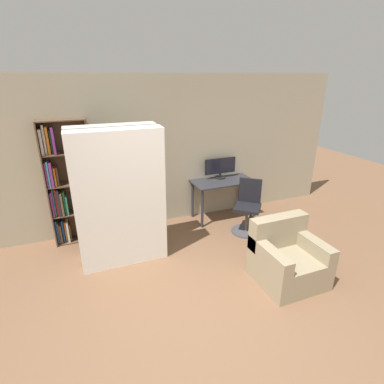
# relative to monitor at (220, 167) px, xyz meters

# --- Properties ---
(ground_plane) EXTENTS (16.00, 16.00, 0.00)m
(ground_plane) POSITION_rel_monitor_xyz_m (-1.51, -2.71, -1.00)
(ground_plane) COLOR brown
(wall_back) EXTENTS (8.00, 0.06, 2.70)m
(wall_back) POSITION_rel_monitor_xyz_m (-1.51, 0.16, 0.35)
(wall_back) COLOR tan
(wall_back) RESTS_ON ground
(desk) EXTENTS (1.18, 0.60, 0.78)m
(desk) POSITION_rel_monitor_xyz_m (-0.02, -0.17, -0.34)
(desk) COLOR #2D2D33
(desk) RESTS_ON ground
(monitor) EXTENTS (0.65, 0.22, 0.40)m
(monitor) POSITION_rel_monitor_xyz_m (0.00, 0.00, 0.00)
(monitor) COLOR black
(monitor) RESTS_ON desk
(office_chair) EXTENTS (0.62, 0.62, 0.96)m
(office_chair) POSITION_rel_monitor_xyz_m (0.15, -0.83, -0.60)
(office_chair) COLOR #4C4C51
(office_chair) RESTS_ON ground
(bookshelf) EXTENTS (0.70, 0.31, 2.05)m
(bookshelf) POSITION_rel_monitor_xyz_m (-2.82, 0.00, -0.01)
(bookshelf) COLOR brown
(bookshelf) RESTS_ON ground
(mattress_near) EXTENTS (1.25, 0.31, 2.04)m
(mattress_near) POSITION_rel_monitor_xyz_m (-2.07, -1.03, 0.02)
(mattress_near) COLOR silver
(mattress_near) RESTS_ON ground
(mattress_far) EXTENTS (1.25, 0.28, 2.03)m
(mattress_far) POSITION_rel_monitor_xyz_m (-2.07, -0.68, 0.02)
(mattress_far) COLOR silver
(mattress_far) RESTS_ON ground
(armchair) EXTENTS (0.85, 0.80, 0.85)m
(armchair) POSITION_rel_monitor_xyz_m (-0.08, -2.23, -0.68)
(armchair) COLOR gray
(armchair) RESTS_ON ground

